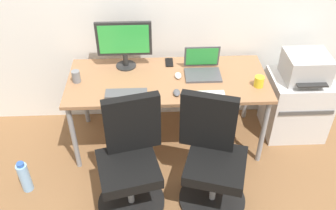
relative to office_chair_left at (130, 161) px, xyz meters
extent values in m
plane|color=brown|center=(0.32, 0.69, -0.42)|extent=(5.28, 5.28, 0.00)
cube|color=#996B47|center=(0.32, 0.69, 0.27)|extent=(1.73, 0.72, 0.03)
cylinder|color=gray|center=(-0.50, 0.38, -0.08)|extent=(0.04, 0.04, 0.68)
cylinder|color=gray|center=(1.13, 0.38, -0.08)|extent=(0.04, 0.04, 0.68)
cylinder|color=gray|center=(-0.50, 1.00, -0.08)|extent=(0.04, 0.04, 0.68)
cylinder|color=gray|center=(1.13, 1.00, -0.08)|extent=(0.04, 0.04, 0.68)
cylinder|color=black|center=(-0.01, -0.06, -0.41)|extent=(0.54, 0.54, 0.03)
cylinder|color=gray|center=(-0.01, -0.06, -0.22)|extent=(0.05, 0.05, 0.34)
cube|color=black|center=(-0.01, -0.06, -0.01)|extent=(0.53, 0.53, 0.09)
cube|color=black|center=(0.03, 0.12, 0.28)|extent=(0.42, 0.16, 0.48)
cylinder|color=black|center=(0.64, -0.06, -0.41)|extent=(0.54, 0.54, 0.03)
cylinder|color=gray|center=(0.64, -0.06, -0.22)|extent=(0.05, 0.05, 0.34)
cube|color=black|center=(0.64, -0.06, -0.01)|extent=(0.55, 0.55, 0.09)
cube|color=black|center=(0.59, 0.12, 0.28)|extent=(0.42, 0.19, 0.48)
cube|color=silver|center=(1.55, 0.78, -0.11)|extent=(0.55, 0.47, 0.62)
cube|color=#4C4C4C|center=(1.55, 0.54, -0.02)|extent=(0.50, 0.01, 0.04)
cube|color=#B7B7B7|center=(1.55, 0.78, 0.31)|extent=(0.38, 0.34, 0.24)
cube|color=#262626|center=(1.55, 0.58, 0.25)|extent=(0.27, 0.06, 0.01)
cylinder|color=#8CBFF2|center=(-0.89, 0.13, -0.28)|extent=(0.09, 0.09, 0.28)
cylinder|color=#2D59B2|center=(-0.89, 0.13, -0.13)|extent=(0.06, 0.06, 0.03)
cylinder|color=#262626|center=(-0.05, 0.91, 0.29)|extent=(0.18, 0.18, 0.01)
cylinder|color=#262626|center=(-0.05, 0.91, 0.35)|extent=(0.04, 0.04, 0.11)
cube|color=#262626|center=(-0.05, 0.91, 0.56)|extent=(0.48, 0.03, 0.31)
cube|color=green|center=(-0.05, 0.89, 0.56)|extent=(0.43, 0.00, 0.26)
cube|color=#4C4C51|center=(0.62, 0.72, 0.29)|extent=(0.31, 0.22, 0.02)
cube|color=#4C4C51|center=(0.62, 0.85, 0.41)|extent=(0.31, 0.04, 0.21)
cube|color=green|center=(0.62, 0.84, 0.41)|extent=(0.28, 0.03, 0.18)
cube|color=#515156|center=(-0.03, 0.48, 0.29)|extent=(0.34, 0.12, 0.02)
cube|color=silver|center=(0.60, 0.41, 0.29)|extent=(0.34, 0.12, 0.02)
ellipsoid|color=silver|center=(0.41, 0.71, 0.30)|extent=(0.06, 0.10, 0.03)
ellipsoid|color=#515156|center=(0.38, 0.46, 0.30)|extent=(0.06, 0.10, 0.03)
cylinder|color=yellow|center=(1.07, 0.54, 0.33)|extent=(0.08, 0.08, 0.09)
cylinder|color=slate|center=(-0.46, 0.68, 0.34)|extent=(0.07, 0.07, 0.10)
cube|color=black|center=(0.34, 0.95, 0.29)|extent=(0.07, 0.14, 0.01)
camera|label=1|loc=(0.20, -1.96, 2.06)|focal=39.45mm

